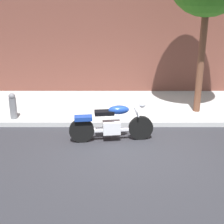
{
  "coord_description": "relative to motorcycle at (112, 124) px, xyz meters",
  "views": [
    {
      "loc": [
        -0.42,
        -7.25,
        3.57
      ],
      "look_at": [
        -0.43,
        0.36,
        0.78
      ],
      "focal_mm": 52.32,
      "sensor_mm": 36.0,
      "label": 1
    }
  ],
  "objects": [
    {
      "name": "ground_plane",
      "position": [
        0.44,
        -0.37,
        -0.47
      ],
      "size": [
        60.0,
        60.0,
        0.0
      ],
      "primitive_type": "plane",
      "color": "#28282D"
    },
    {
      "name": "sidewalk",
      "position": [
        0.44,
        2.45,
        -0.4
      ],
      "size": [
        21.29,
        3.13,
        0.14
      ],
      "primitive_type": "cube",
      "color": "#AFAFAF",
      "rests_on": "ground"
    },
    {
      "name": "fire_hydrant",
      "position": [
        -2.83,
        1.21,
        -0.01
      ],
      "size": [
        0.2,
        0.2,
        0.91
      ],
      "color": "slate",
      "rests_on": "ground"
    },
    {
      "name": "motorcycle",
      "position": [
        0.0,
        0.0,
        0.0
      ],
      "size": [
        2.14,
        0.7,
        1.13
      ],
      "color": "black",
      "rests_on": "ground"
    }
  ]
}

